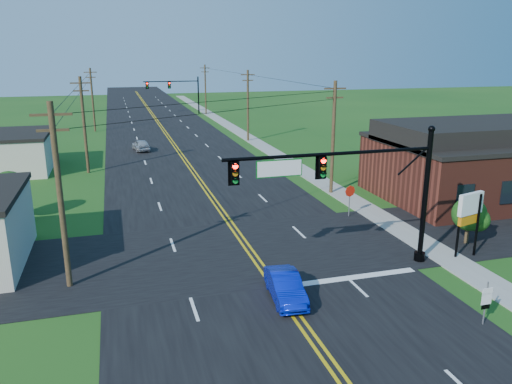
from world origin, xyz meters
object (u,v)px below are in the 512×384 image
object	(u,v)px
blue_car	(285,287)
stop_sign	(350,194)
signal_mast_far	(175,89)
signal_mast_main	(350,183)
route_sign	(486,300)

from	to	relation	value
blue_car	stop_sign	size ratio (longest dim) A/B	1.67
signal_mast_far	signal_mast_main	bearing A→B (deg)	-90.08
signal_mast_main	stop_sign	distance (m)	9.60
signal_mast_far	route_sign	xyz separation A→B (m)	(3.06, -78.62, -3.39)
signal_mast_main	blue_car	xyz separation A→B (m)	(-4.12, -2.21, -4.13)
blue_car	stop_sign	world-z (taller)	stop_sign
route_sign	stop_sign	distance (m)	14.73
signal_mast_main	stop_sign	world-z (taller)	signal_mast_main
signal_mast_main	signal_mast_far	xyz separation A→B (m)	(0.10, 72.00, -0.20)
route_sign	blue_car	bearing A→B (deg)	147.69
blue_car	route_sign	size ratio (longest dim) A/B	1.90
signal_mast_far	stop_sign	distance (m)	64.13
signal_mast_far	blue_car	world-z (taller)	signal_mast_far
signal_mast_far	blue_car	xyz separation A→B (m)	(-4.22, -74.21, -3.92)
route_sign	stop_sign	world-z (taller)	stop_sign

